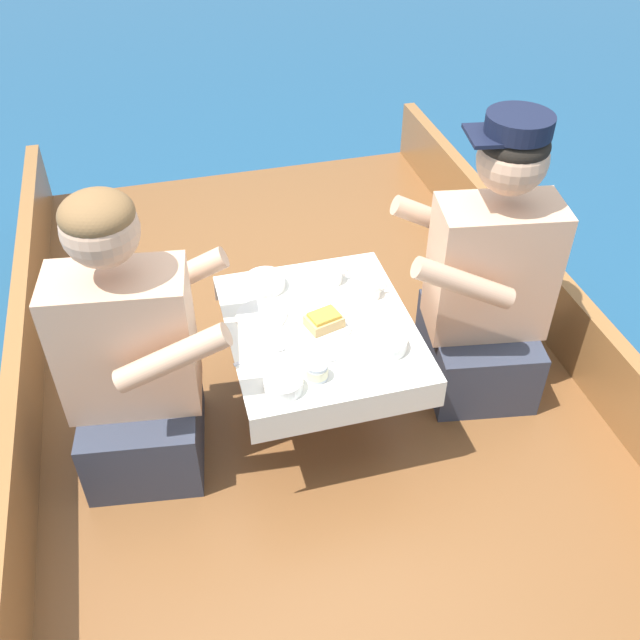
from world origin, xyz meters
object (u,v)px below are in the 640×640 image
(person_port, at_px, (133,363))
(coffee_cup_port, at_px, (331,274))
(person_starboard, at_px, (487,285))
(coffee_cup_starboard, at_px, (371,289))
(tin_can, at_px, (317,371))
(sandwich, at_px, (324,320))

(person_port, distance_m, coffee_cup_port, 0.73)
(person_port, xyz_separation_m, person_starboard, (1.20, 0.05, 0.03))
(coffee_cup_starboard, relative_size, tin_can, 1.47)
(person_starboard, xyz_separation_m, sandwich, (-0.59, -0.05, 0.01))
(sandwich, height_order, coffee_cup_port, coffee_cup_port)
(person_port, height_order, coffee_cup_starboard, person_port)
(person_starboard, distance_m, sandwich, 0.59)
(coffee_cup_starboard, bearing_deg, sandwich, -147.83)
(person_starboard, height_order, sandwich, person_starboard)
(person_starboard, relative_size, coffee_cup_port, 9.97)
(coffee_cup_port, xyz_separation_m, coffee_cup_starboard, (0.11, -0.11, -0.01))
(coffee_cup_starboard, bearing_deg, person_port, -171.01)
(coffee_cup_port, height_order, coffee_cup_starboard, coffee_cup_port)
(person_port, relative_size, tin_can, 14.77)
(sandwich, bearing_deg, tin_can, -110.33)
(coffee_cup_port, bearing_deg, person_port, -161.08)
(person_starboard, distance_m, tin_can, 0.72)
(person_port, bearing_deg, person_starboard, 10.36)
(coffee_cup_port, bearing_deg, coffee_cup_starboard, -45.61)
(tin_can, bearing_deg, coffee_cup_port, 69.56)
(person_port, relative_size, person_starboard, 0.95)
(coffee_cup_port, distance_m, coffee_cup_starboard, 0.16)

